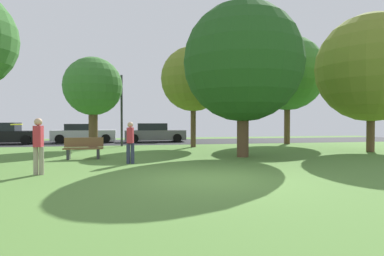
{
  "coord_description": "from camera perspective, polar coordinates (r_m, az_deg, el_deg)",
  "views": [
    {
      "loc": [
        -2.29,
        -8.64,
        1.62
      ],
      "look_at": [
        0.0,
        2.88,
        1.35
      ],
      "focal_mm": 30.14,
      "sensor_mm": 36.0,
      "label": 1
    }
  ],
  "objects": [
    {
      "name": "maple_tree_near",
      "position": [
        23.67,
        16.53,
        9.25
      ],
      "size": [
        5.16,
        5.16,
        7.51
      ],
      "color": "brown",
      "rests_on": "ground_plane"
    },
    {
      "name": "person_bystander",
      "position": [
        12.35,
        -10.86,
        -2.25
      ],
      "size": [
        0.3,
        0.35,
        1.57
      ],
      "rotation": [
        0.0,
        0.0,
        1.39
      ],
      "color": "#2D334C",
      "rests_on": "ground_plane"
    },
    {
      "name": "park_bench",
      "position": [
        14.4,
        -18.63,
        -3.37
      ],
      "size": [
        1.6,
        0.45,
        0.9
      ],
      "rotation": [
        0.0,
        0.0,
        3.14
      ],
      "color": "brown",
      "rests_on": "ground_plane"
    },
    {
      "name": "oak_tree_left",
      "position": [
        19.96,
        0.22,
        8.65
      ],
      "size": [
        3.97,
        3.97,
        6.17
      ],
      "color": "brown",
      "rests_on": "ground_plane"
    },
    {
      "name": "frisbee_disc",
      "position": [
        9.07,
        -28.63,
        0.56
      ],
      "size": [
        0.37,
        0.37,
        0.03
      ],
      "color": "yellow"
    },
    {
      "name": "maple_tree_far",
      "position": [
        19.74,
        -17.13,
        6.97
      ],
      "size": [
        3.38,
        3.38,
        5.32
      ],
      "color": "brown",
      "rests_on": "ground_plane"
    },
    {
      "name": "street_lamp_post",
      "position": [
        20.85,
        -12.35,
        3.01
      ],
      "size": [
        0.14,
        0.14,
        4.5
      ],
      "primitive_type": "cylinder",
      "color": "#2D2D33",
      "rests_on": "ground_plane"
    },
    {
      "name": "parked_car_silver",
      "position": [
        25.22,
        -18.58,
        -0.98
      ],
      "size": [
        4.52,
        1.92,
        1.39
      ],
      "color": "#B7B7BC",
      "rests_on": "ground_plane"
    },
    {
      "name": "parked_car_grey",
      "position": [
        24.84,
        -6.67,
        -0.93
      ],
      "size": [
        4.56,
        1.96,
        1.42
      ],
      "color": "slate",
      "rests_on": "ground_plane"
    },
    {
      "name": "parked_car_black",
      "position": [
        25.8,
        -30.33,
        -0.97
      ],
      "size": [
        4.54,
        1.96,
        1.49
      ],
      "color": "black",
      "rests_on": "ground_plane"
    },
    {
      "name": "ground_plane",
      "position": [
        9.08,
        3.59,
        -8.97
      ],
      "size": [
        44.0,
        44.0,
        0.0
      ],
      "primitive_type": "plane",
      "color": "#547F38"
    },
    {
      "name": "person_catcher",
      "position": [
        10.67,
        -25.53,
        -2.48
      ],
      "size": [
        0.3,
        0.33,
        1.69
      ],
      "rotation": [
        0.0,
        0.0,
        -1.62
      ],
      "color": "gray",
      "rests_on": "ground_plane"
    },
    {
      "name": "birch_tree_lone",
      "position": [
        19.27,
        29.16,
        9.26
      ],
      "size": [
        5.55,
        5.55,
        7.12
      ],
      "color": "brown",
      "rests_on": "ground_plane"
    },
    {
      "name": "road_strip",
      "position": [
        24.8,
        -5.93,
        -2.44
      ],
      "size": [
        44.0,
        6.4,
        0.01
      ],
      "primitive_type": "cube",
      "color": "#28282B",
      "rests_on": "ground_plane"
    },
    {
      "name": "oak_tree_right",
      "position": [
        14.78,
        9.02,
        11.43
      ],
      "size": [
        5.31,
        5.31,
        6.89
      ],
      "color": "brown",
      "rests_on": "ground_plane"
    }
  ]
}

